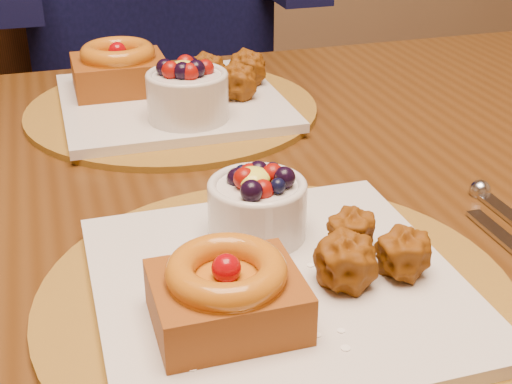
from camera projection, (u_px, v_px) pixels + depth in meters
dining_table at (214, 245)px, 0.79m from camera, size 1.60×0.90×0.76m
place_setting_near at (273, 273)px, 0.56m from camera, size 0.38×0.38×0.08m
place_setting_far at (169, 92)px, 0.92m from camera, size 0.38×0.38×0.09m
chair_far at (94, 112)px, 1.48m from camera, size 0.50×0.50×1.01m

